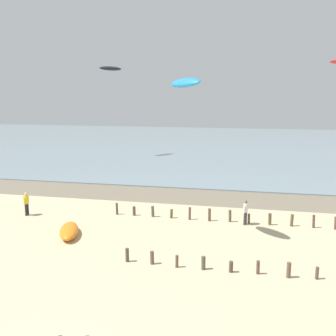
{
  "coord_description": "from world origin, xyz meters",
  "views": [
    {
      "loc": [
        5.97,
        -8.57,
        8.63
      ],
      "look_at": [
        1.53,
        11.94,
        4.72
      ],
      "focal_mm": 41.49,
      "sensor_mm": 36.0,
      "label": 1
    }
  ],
  "objects_px": {
    "grounded_kite": "(69,231)",
    "kite_aloft_3": "(111,68)",
    "person_by_waterline": "(245,211)",
    "person_far_down_beach": "(26,203)",
    "kite_aloft_1": "(185,83)"
  },
  "relations": [
    {
      "from": "person_far_down_beach",
      "to": "kite_aloft_3",
      "type": "relative_size",
      "value": 0.48
    },
    {
      "from": "person_by_waterline",
      "to": "kite_aloft_1",
      "type": "height_order",
      "value": "kite_aloft_1"
    },
    {
      "from": "grounded_kite",
      "to": "kite_aloft_3",
      "type": "height_order",
      "value": "kite_aloft_3"
    },
    {
      "from": "person_far_down_beach",
      "to": "kite_aloft_3",
      "type": "distance_m",
      "value": 30.48
    },
    {
      "from": "person_far_down_beach",
      "to": "kite_aloft_1",
      "type": "distance_m",
      "value": 14.82
    },
    {
      "from": "person_far_down_beach",
      "to": "grounded_kite",
      "type": "distance_m",
      "value": 5.95
    },
    {
      "from": "person_by_waterline",
      "to": "grounded_kite",
      "type": "bearing_deg",
      "value": -157.23
    },
    {
      "from": "person_by_waterline",
      "to": "person_far_down_beach",
      "type": "bearing_deg",
      "value": -175.38
    },
    {
      "from": "grounded_kite",
      "to": "kite_aloft_1",
      "type": "height_order",
      "value": "kite_aloft_1"
    },
    {
      "from": "person_far_down_beach",
      "to": "kite_aloft_1",
      "type": "bearing_deg",
      "value": -8.89
    },
    {
      "from": "grounded_kite",
      "to": "kite_aloft_3",
      "type": "relative_size",
      "value": 0.87
    },
    {
      "from": "person_far_down_beach",
      "to": "kite_aloft_3",
      "type": "bearing_deg",
      "value": 97.44
    },
    {
      "from": "person_by_waterline",
      "to": "person_far_down_beach",
      "type": "relative_size",
      "value": 1.0
    },
    {
      "from": "person_by_waterline",
      "to": "kite_aloft_1",
      "type": "bearing_deg",
      "value": -139.38
    },
    {
      "from": "grounded_kite",
      "to": "person_far_down_beach",
      "type": "bearing_deg",
      "value": 34.0
    }
  ]
}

